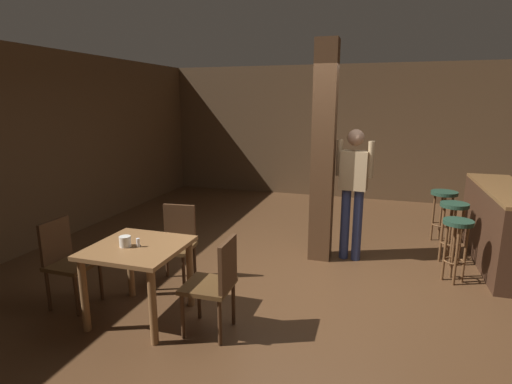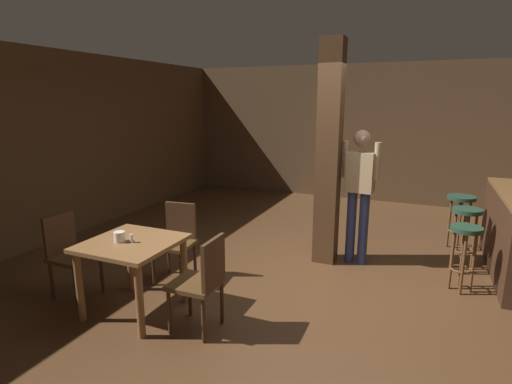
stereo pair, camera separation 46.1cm
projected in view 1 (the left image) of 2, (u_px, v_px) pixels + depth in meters
ground_plane at (312, 285)px, 4.58m from camera, size 10.80×10.80×0.00m
wall_back at (350, 133)px, 8.46m from camera, size 8.00×0.10×2.80m
wall_left at (23, 151)px, 5.43m from camera, size 0.10×9.00×2.80m
pillar at (323, 154)px, 5.08m from camera, size 0.28×0.28×2.80m
dining_table at (139, 259)px, 3.77m from camera, size 0.85×0.85×0.74m
chair_east at (216, 281)px, 3.54m from camera, size 0.43×0.43×0.89m
chair_west at (66, 258)px, 4.04m from camera, size 0.43×0.43×0.89m
chair_north at (176, 240)px, 4.56m from camera, size 0.46×0.46×0.89m
napkin_cup at (125, 241)px, 3.70m from camera, size 0.11×0.11×0.10m
salt_shaker at (138, 243)px, 3.70m from camera, size 0.03×0.03×0.08m
standing_person at (353, 185)px, 5.13m from camera, size 0.47×0.23×1.72m
bar_counter at (494, 225)px, 5.10m from camera, size 0.56×2.05×1.00m
bar_stool_near at (457, 236)px, 4.56m from camera, size 0.33×0.33×0.75m
bar_stool_mid at (453, 219)px, 5.09m from camera, size 0.34×0.34×0.80m
bar_stool_far at (443, 204)px, 5.88m from camera, size 0.37×0.37×0.77m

